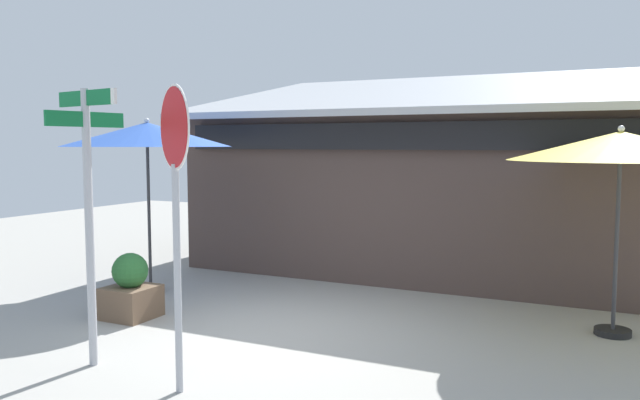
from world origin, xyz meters
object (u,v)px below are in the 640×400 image
at_px(sidewalk_planter, 131,290).
at_px(street_sign_post, 89,196).
at_px(stop_sign, 175,178).
at_px(patio_umbrella_royal_blue_left, 147,136).
at_px(patio_umbrella_mustard_center, 621,147).

bearing_deg(sidewalk_planter, street_sign_post, -59.46).
height_order(stop_sign, patio_umbrella_royal_blue_left, stop_sign).
relative_size(stop_sign, patio_umbrella_royal_blue_left, 1.05).
height_order(patio_umbrella_royal_blue_left, sidewalk_planter, patio_umbrella_royal_blue_left).
height_order(stop_sign, patio_umbrella_mustard_center, stop_sign).
bearing_deg(patio_umbrella_mustard_center, street_sign_post, -144.38).
height_order(stop_sign, sidewalk_planter, stop_sign).
height_order(patio_umbrella_mustard_center, sidewalk_planter, patio_umbrella_mustard_center).
xyz_separation_m(street_sign_post, sidewalk_planter, (-0.94, 1.60, -1.44)).
xyz_separation_m(stop_sign, patio_umbrella_mustard_center, (3.74, 3.81, 0.28)).
relative_size(stop_sign, sidewalk_planter, 3.26).
bearing_deg(street_sign_post, sidewalk_planter, 120.54).
xyz_separation_m(patio_umbrella_mustard_center, sidewalk_planter, (-5.99, -2.02, -1.96)).
bearing_deg(street_sign_post, patio_umbrella_mustard_center, 35.62).
relative_size(street_sign_post, patio_umbrella_mustard_center, 1.10).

